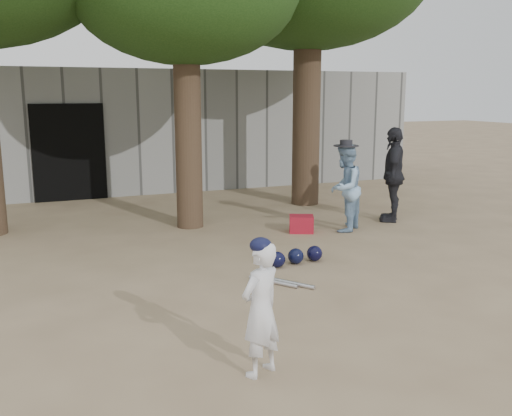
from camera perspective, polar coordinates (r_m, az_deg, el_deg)
name	(u,v)px	position (r m, az deg, el deg)	size (l,w,h in m)	color
ground	(241,309)	(6.65, -1.52, -10.05)	(70.00, 70.00, 0.00)	#937C5E
boy_player	(261,309)	(4.99, 0.47, -10.10)	(0.44, 0.29, 1.20)	white
spectator_blue	(345,188)	(10.23, 8.87, 2.00)	(0.76, 0.59, 1.56)	#81A5C7
spectator_dark	(393,175)	(11.20, 13.58, 3.26)	(1.06, 0.44, 1.80)	black
red_bag	(301,224)	(10.15, 4.56, -1.60)	(0.42, 0.32, 0.30)	#A5162E
back_building	(106,128)	(16.29, -14.76, 7.79)	(16.00, 5.24, 3.00)	gray
helmet_row	(296,256)	(8.29, 4.03, -4.84)	(0.87, 0.31, 0.23)	black
bat_pile	(281,282)	(7.45, 2.56, -7.42)	(0.64, 0.74, 0.06)	#B7B6BD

